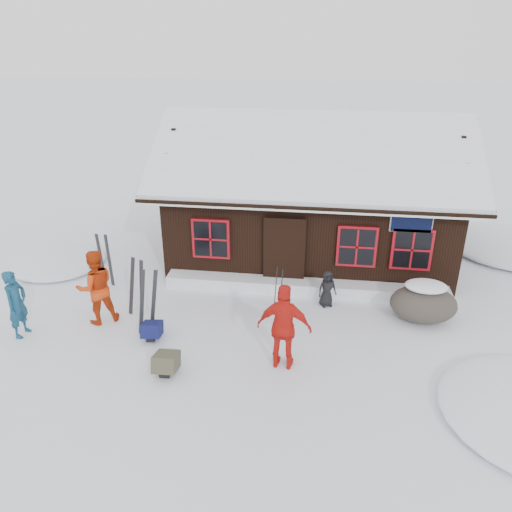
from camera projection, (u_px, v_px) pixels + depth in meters
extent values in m
plane|color=white|center=(236.00, 334.00, 11.76)|extent=(120.00, 120.00, 0.00)
cube|color=black|center=(310.00, 214.00, 15.54)|extent=(8.00, 5.00, 2.50)
cube|color=black|center=(312.00, 159.00, 13.33)|extent=(8.90, 3.14, 1.88)
cube|color=black|center=(315.00, 137.00, 15.99)|extent=(8.90, 3.14, 1.88)
cube|color=white|center=(312.00, 154.00, 13.28)|extent=(8.72, 3.07, 1.86)
cube|color=white|center=(315.00, 133.00, 15.93)|extent=(8.72, 3.07, 1.86)
cube|color=white|center=(315.00, 117.00, 14.29)|extent=(8.81, 0.22, 0.14)
cube|color=silver|center=(308.00, 208.00, 12.37)|extent=(8.90, 0.10, 0.20)
cube|color=black|center=(284.00, 254.00, 13.43)|extent=(1.00, 0.10, 2.00)
cube|color=black|center=(412.00, 220.00, 12.53)|extent=(1.00, 0.06, 0.60)
cube|color=maroon|center=(211.00, 239.00, 13.52)|extent=(1.04, 0.10, 1.14)
cube|color=black|center=(211.00, 239.00, 13.48)|extent=(0.90, 0.04, 1.00)
cube|color=maroon|center=(357.00, 246.00, 13.04)|extent=(1.04, 0.10, 1.14)
cube|color=black|center=(357.00, 247.00, 13.01)|extent=(0.90, 0.04, 1.00)
cube|color=maroon|center=(412.00, 249.00, 12.87)|extent=(1.04, 0.10, 1.14)
cube|color=black|center=(412.00, 250.00, 12.83)|extent=(0.90, 0.04, 1.00)
cube|color=white|center=(305.00, 286.00, 13.52)|extent=(7.60, 0.60, 0.35)
ellipsoid|color=white|center=(59.00, 264.00, 15.19)|extent=(2.80, 2.80, 0.34)
ellipsoid|color=white|center=(511.00, 249.00, 16.18)|extent=(4.00, 4.00, 0.48)
imported|color=navy|center=(17.00, 304.00, 11.39)|extent=(0.44, 0.63, 1.65)
imported|color=red|center=(96.00, 287.00, 11.87)|extent=(1.16, 1.11, 1.88)
imported|color=red|center=(284.00, 327.00, 10.24)|extent=(1.17, 0.57, 1.94)
imported|color=black|center=(327.00, 288.00, 12.74)|extent=(0.57, 0.49, 0.99)
ellipsoid|color=#49423A|center=(423.00, 304.00, 12.14)|extent=(1.60, 1.20, 0.88)
ellipsoid|color=white|center=(426.00, 290.00, 11.98)|extent=(1.01, 0.73, 0.22)
cube|color=black|center=(142.00, 302.00, 11.55)|extent=(0.24, 0.26, 1.64)
cube|color=black|center=(154.00, 301.00, 11.63)|extent=(0.34, 0.07, 1.64)
cube|color=black|center=(101.00, 260.00, 13.73)|extent=(0.16, 0.06, 1.56)
cube|color=black|center=(109.00, 261.00, 13.66)|extent=(0.15, 0.08, 1.56)
cube|color=black|center=(132.00, 287.00, 12.28)|extent=(0.30, 0.11, 1.60)
cube|color=black|center=(142.00, 288.00, 12.21)|extent=(0.27, 0.16, 1.60)
cylinder|color=black|center=(275.00, 291.00, 12.37)|extent=(0.09, 0.12, 1.31)
cylinder|color=black|center=(281.00, 291.00, 12.35)|extent=(0.09, 0.12, 1.31)
cube|color=#111549|center=(152.00, 332.00, 11.54)|extent=(0.50, 0.62, 0.31)
cube|color=#454431|center=(167.00, 365.00, 10.39)|extent=(0.51, 0.65, 0.34)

